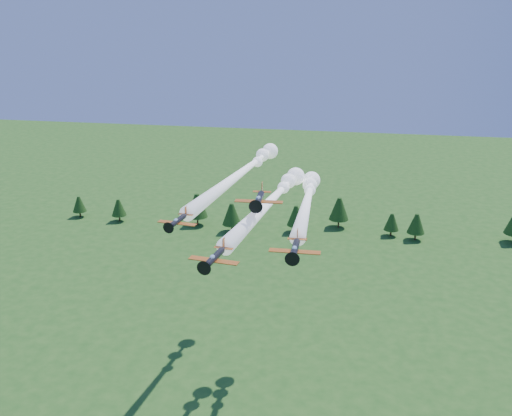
% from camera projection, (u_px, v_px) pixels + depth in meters
% --- Properties ---
extents(plane_lead, '(11.04, 49.42, 3.70)m').
position_uv_depth(plane_lead, '(272.00, 200.00, 103.53)').
color(plane_lead, black).
rests_on(plane_lead, ground).
extents(plane_left, '(11.13, 56.30, 3.70)m').
position_uv_depth(plane_left, '(243.00, 171.00, 117.72)').
color(plane_left, black).
rests_on(plane_left, ground).
extents(plane_right, '(7.75, 44.80, 3.70)m').
position_uv_depth(plane_right, '(308.00, 199.00, 108.21)').
color(plane_right, black).
rests_on(plane_right, ground).
extents(plane_slot, '(7.87, 8.55, 2.77)m').
position_uv_depth(plane_slot, '(259.00, 199.00, 92.09)').
color(plane_slot, black).
rests_on(plane_slot, ground).
extents(treeline, '(178.09, 18.81, 11.91)m').
position_uv_depth(treeline, '(323.00, 214.00, 200.27)').
color(treeline, '#382314').
rests_on(treeline, ground).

